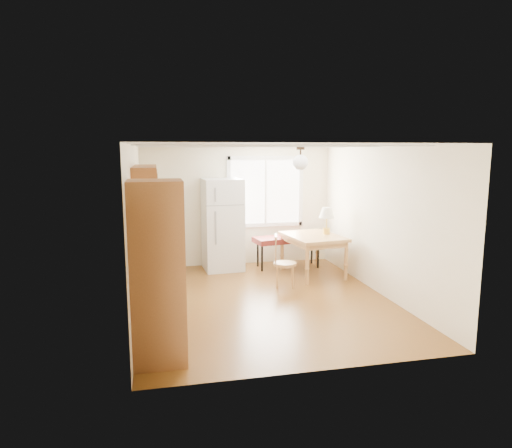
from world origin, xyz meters
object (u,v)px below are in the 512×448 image
object	(u,v)px
bench	(288,240)
dining_table	(313,240)
refrigerator	(222,224)
chair	(280,258)

from	to	relation	value
bench	dining_table	bearing A→B (deg)	-75.30
refrigerator	bench	xyz separation A→B (m)	(1.35, -0.15, -0.34)
refrigerator	bench	world-z (taller)	refrigerator
refrigerator	dining_table	bearing A→B (deg)	-29.95
refrigerator	chair	size ratio (longest dim) A/B	2.01
bench	dining_table	world-z (taller)	dining_table
bench	dining_table	size ratio (longest dim) A/B	1.08
dining_table	chair	bearing A→B (deg)	-151.63
refrigerator	dining_table	xyz separation A→B (m)	(1.66, -0.83, -0.24)
dining_table	chair	distance (m)	1.04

